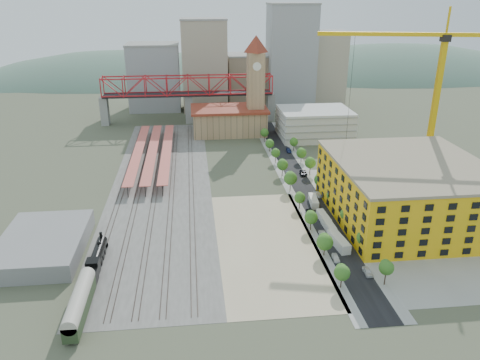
{
  "coord_description": "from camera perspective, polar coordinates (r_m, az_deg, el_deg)",
  "views": [
    {
      "loc": [
        -24.04,
        -147.45,
        66.77
      ],
      "look_at": [
        -9.02,
        -7.31,
        10.0
      ],
      "focal_mm": 35.0,
      "sensor_mm": 36.0,
      "label": 1
    }
  ],
  "objects": [
    {
      "name": "car_4",
      "position": [
        125.23,
        15.28,
        -10.76
      ],
      "size": [
        1.81,
        4.42,
        1.5
      ],
      "primitive_type": "imported",
      "rotation": [
        0.0,
        0.0,
        -0.01
      ],
      "color": "silver",
      "rests_on": "ground"
    },
    {
      "name": "warehouse",
      "position": [
        140.31,
        -22.93,
        -7.23
      ],
      "size": [
        22.0,
        32.0,
        5.0
      ],
      "primitive_type": "cube",
      "color": "gray",
      "rests_on": "ground"
    },
    {
      "name": "coach",
      "position": [
        111.7,
        -18.96,
        -14.03
      ],
      "size": [
        3.47,
        20.13,
        6.32
      ],
      "color": "#27391F",
      "rests_on": "ground"
    },
    {
      "name": "car_1",
      "position": [
        139.85,
        10.07,
        -6.59
      ],
      "size": [
        1.74,
        4.69,
        1.53
      ],
      "primitive_type": "imported",
      "rotation": [
        0.0,
        0.0,
        -0.02
      ],
      "color": "#9F9EA3",
      "rests_on": "ground"
    },
    {
      "name": "platform_canopies",
      "position": [
        203.14,
        -10.62,
        3.55
      ],
      "size": [
        16.0,
        80.0,
        4.12
      ],
      "color": "#D15750",
      "rests_on": "ground"
    },
    {
      "name": "car_2",
      "position": [
        152.56,
        8.58,
        -3.98
      ],
      "size": [
        2.55,
        5.24,
        1.43
      ],
      "primitive_type": "imported",
      "rotation": [
        0.0,
        0.0,
        -0.03
      ],
      "color": "black",
      "rests_on": "ground"
    },
    {
      "name": "car_3",
      "position": [
        182.47,
        6.02,
        0.59
      ],
      "size": [
        2.04,
        5.0,
        1.45
      ],
      "primitive_type": "imported",
      "rotation": [
        0.0,
        0.0,
        0.0
      ],
      "color": "navy",
      "rests_on": "ground"
    },
    {
      "name": "sidewalk_east",
      "position": [
        181.44,
        8.87,
        0.08
      ],
      "size": [
        3.0,
        170.0,
        0.04
      ],
      "primitive_type": "cube",
      "color": "gray",
      "rests_on": "ground"
    },
    {
      "name": "ballast_strip",
      "position": [
        178.35,
        -9.51,
        -0.36
      ],
      "size": [
        36.0,
        165.0,
        0.06
      ],
      "primitive_type": "cube",
      "color": "#605E59",
      "rests_on": "ground"
    },
    {
      "name": "tower_crane",
      "position": [
        180.54,
        21.89,
        11.41
      ],
      "size": [
        57.58,
        14.49,
        62.45
      ],
      "color": "gold",
      "rests_on": "ground"
    },
    {
      "name": "car_6",
      "position": [
        185.12,
        7.74,
        0.84
      ],
      "size": [
        3.01,
        5.69,
        1.52
      ],
      "primitive_type": "imported",
      "rotation": [
        0.0,
        0.0,
        -0.09
      ],
      "color": "black",
      "rests_on": "ground"
    },
    {
      "name": "distant_hills",
      "position": [
        438.44,
        3.34,
        2.41
      ],
      "size": [
        647.0,
        264.0,
        227.0
      ],
      "color": "#4C6B59",
      "rests_on": "ground"
    },
    {
      "name": "car_5",
      "position": [
        166.23,
        9.42,
        -1.77
      ],
      "size": [
        2.32,
        4.85,
        1.53
      ],
      "primitive_type": "imported",
      "rotation": [
        0.0,
        0.0,
        0.15
      ],
      "color": "#A0A0A5",
      "rests_on": "ground"
    },
    {
      "name": "station_hall",
      "position": [
        237.96,
        -1.34,
        7.3
      ],
      "size": [
        38.0,
        24.0,
        13.1
      ],
      "color": "tan",
      "rests_on": "ground"
    },
    {
      "name": "site_trailer_b",
      "position": [
        144.2,
        10.76,
        -5.53
      ],
      "size": [
        2.57,
        8.9,
        2.42
      ],
      "primitive_type": "cube",
      "rotation": [
        0.0,
        0.0,
        0.03
      ],
      "color": "silver",
      "rests_on": "ground"
    },
    {
      "name": "clock_tower",
      "position": [
        232.83,
        1.92,
        12.51
      ],
      "size": [
        12.0,
        12.0,
        52.0
      ],
      "color": "tan",
      "rests_on": "ground"
    },
    {
      "name": "construction_building",
      "position": [
        154.58,
        19.69,
        -1.2
      ],
      "size": [
        44.6,
        50.6,
        18.8
      ],
      "color": "#FFB315",
      "rests_on": "ground"
    },
    {
      "name": "sidewalk_west",
      "position": [
        179.0,
        5.46,
        -0.06
      ],
      "size": [
        3.0,
        170.0,
        0.04
      ],
      "primitive_type": "cube",
      "color": "gray",
      "rests_on": "ground"
    },
    {
      "name": "construction_pad",
      "position": [
        159.58,
        20.24,
        -4.24
      ],
      "size": [
        50.0,
        90.0,
        0.06
      ],
      "primitive_type": "cube",
      "color": "gray",
      "rests_on": "ground"
    },
    {
      "name": "parking_garage",
      "position": [
        233.37,
        9.07,
        6.82
      ],
      "size": [
        34.0,
        26.0,
        14.0
      ],
      "primitive_type": "cube",
      "color": "silver",
      "rests_on": "ground"
    },
    {
      "name": "skyline",
      "position": [
        294.77,
        0.09,
        13.36
      ],
      "size": [
        133.0,
        46.0,
        60.0
      ],
      "color": "#9EA0A3",
      "rests_on": "ground"
    },
    {
      "name": "truss_bridge",
      "position": [
        256.96,
        -6.34,
        11.06
      ],
      "size": [
        94.0,
        9.6,
        25.6
      ],
      "color": "gray",
      "rests_on": "ground"
    },
    {
      "name": "dirt_lot",
      "position": [
        135.28,
        3.24,
        -7.66
      ],
      "size": [
        28.0,
        67.0,
        0.06
      ],
      "primitive_type": "cube",
      "color": "tan",
      "rests_on": "ground"
    },
    {
      "name": "street_asphalt",
      "position": [
        180.14,
        7.17,
        0.01
      ],
      "size": [
        12.0,
        170.0,
        0.06
      ],
      "primitive_type": "cube",
      "color": "black",
      "rests_on": "ground"
    },
    {
      "name": "site_trailer_c",
      "position": [
        149.07,
        10.15,
        -4.54
      ],
      "size": [
        2.75,
        8.68,
        2.34
      ],
      "primitive_type": "cube",
      "rotation": [
        0.0,
        0.0,
        0.06
      ],
      "color": "silver",
      "rests_on": "ground"
    },
    {
      "name": "car_7",
      "position": [
        211.36,
        5.96,
        3.62
      ],
      "size": [
        2.53,
        5.33,
        1.5
      ],
      "primitive_type": "imported",
      "rotation": [
        0.0,
        0.0,
        -0.08
      ],
      "color": "navy",
      "rests_on": "ground"
    },
    {
      "name": "street_trees",
      "position": [
        171.18,
        7.91,
        -1.24
      ],
      "size": [
        15.4,
        124.4,
        8.0
      ],
      "color": "#356E21",
      "rests_on": "ground"
    },
    {
      "name": "ground",
      "position": [
        163.64,
        2.87,
        -2.17
      ],
      "size": [
        400.0,
        400.0,
        0.0
      ],
      "primitive_type": "plane",
      "color": "#474C38",
      "rests_on": "ground"
    },
    {
      "name": "locomotive",
      "position": [
        128.1,
        -17.16,
        -9.4
      ],
      "size": [
        3.13,
        24.16,
        6.04
      ],
      "color": "black",
      "rests_on": "ground"
    },
    {
      "name": "site_trailer_d",
      "position": [
        159.89,
        8.96,
        -2.55
      ],
      "size": [
        3.29,
        9.12,
        2.44
      ],
      "primitive_type": "cube",
      "rotation": [
        0.0,
        0.0,
        -0.11
      ],
      "color": "silver",
      "rests_on": "ground"
    },
    {
      "name": "car_0",
      "position": [
        129.29,
        11.6,
        -9.29
      ],
      "size": [
        1.98,
        4.32,
        1.43
      ],
      "primitive_type": "imported",
      "rotation": [
        0.0,
        0.0,
        -0.07
      ],
      "color": "white",
      "rests_on": "ground"
    },
    {
      "name": "rail_tracks",
      "position": [
        178.43,
        -10.09,
        -0.34
      ],
      "size": [
        26.56,
        160.0,
        0.18
      ],
      "color": "#382B23",
      "rests_on": "ground"
    },
    {
      "name": "site_trailer_a",
      "position": [
        135.72,
        11.95,
        -7.37
      ],
      "size": [
        3.94,
        10.67,
        2.85
      ],
      "primitive_type": "cube",
      "rotation": [
        0.0,
        0.0,
        0.12
      ],
      "color": "silver",
      "rests_on": "ground"
    }
  ]
}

